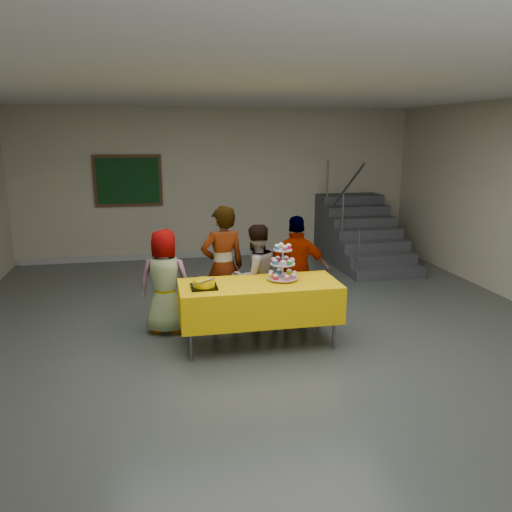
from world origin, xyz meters
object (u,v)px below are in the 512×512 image
(schoolchild_b, at_px, (223,267))
(noticeboard, at_px, (128,181))
(bake_table, at_px, (259,300))
(schoolchild_c, at_px, (256,277))
(schoolchild_a, at_px, (165,282))
(schoolchild_d, at_px, (297,272))
(staircase, at_px, (358,236))
(cupcake_stand, at_px, (283,266))
(bear_cake, at_px, (204,283))

(schoolchild_b, height_order, noticeboard, noticeboard)
(bake_table, distance_m, schoolchild_c, 0.59)
(schoolchild_a, bearing_deg, noticeboard, -68.34)
(schoolchild_c, distance_m, schoolchild_d, 0.54)
(schoolchild_a, bearing_deg, schoolchild_c, -169.17)
(bake_table, xyz_separation_m, schoolchild_d, (0.61, 0.52, 0.18))
(staircase, bearing_deg, cupcake_stand, -124.53)
(cupcake_stand, bearing_deg, schoolchild_a, 158.28)
(bear_cake, distance_m, schoolchild_d, 1.39)
(noticeboard, bearing_deg, cupcake_stand, -66.45)
(bake_table, relative_size, noticeboard, 1.45)
(schoolchild_d, xyz_separation_m, staircase, (2.21, 3.21, -0.25))
(schoolchild_d, relative_size, noticeboard, 1.13)
(bake_table, distance_m, cupcake_stand, 0.50)
(cupcake_stand, height_order, schoolchild_b, schoolchild_b)
(bear_cake, height_order, schoolchild_a, schoolchild_a)
(cupcake_stand, relative_size, schoolchild_c, 0.33)
(bake_table, distance_m, schoolchild_b, 0.81)
(bear_cake, bearing_deg, schoolchild_b, 66.82)
(schoolchild_a, distance_m, schoolchild_b, 0.76)
(bear_cake, xyz_separation_m, noticeboard, (-1.00, 4.62, 0.77))
(cupcake_stand, xyz_separation_m, schoolchild_a, (-1.38, 0.55, -0.27))
(bake_table, height_order, schoolchild_c, schoolchild_c)
(cupcake_stand, relative_size, schoolchild_d, 0.30)
(cupcake_stand, bearing_deg, bake_table, -165.79)
(bake_table, relative_size, schoolchild_c, 1.38)
(cupcake_stand, relative_size, noticeboard, 0.34)
(schoolchild_c, relative_size, staircase, 0.57)
(bear_cake, height_order, staircase, staircase)
(cupcake_stand, relative_size, bear_cake, 1.24)
(schoolchild_a, height_order, noticeboard, noticeboard)
(bear_cake, height_order, schoolchild_d, schoolchild_d)
(bear_cake, height_order, noticeboard, noticeboard)
(schoolchild_a, bearing_deg, cupcake_stand, 171.63)
(bear_cake, bearing_deg, cupcake_stand, 7.55)
(cupcake_stand, height_order, schoolchild_a, schoolchild_a)
(schoolchild_b, relative_size, schoolchild_c, 1.17)
(cupcake_stand, xyz_separation_m, staircase, (2.52, 3.66, -0.46))
(schoolchild_c, distance_m, staircase, 4.19)
(schoolchild_a, bearing_deg, bake_table, 163.31)
(schoolchild_c, height_order, noticeboard, noticeboard)
(cupcake_stand, height_order, schoolchild_d, schoolchild_d)
(schoolchild_d, bearing_deg, cupcake_stand, 66.19)
(bake_table, bearing_deg, schoolchild_a, 149.96)
(schoolchild_a, xyz_separation_m, schoolchild_b, (0.75, 0.07, 0.13))
(schoolchild_b, distance_m, schoolchild_d, 0.96)
(bake_table, bearing_deg, schoolchild_b, 115.87)
(bear_cake, distance_m, schoolchild_c, 0.97)
(bear_cake, relative_size, noticeboard, 0.28)
(bake_table, xyz_separation_m, schoolchild_b, (-0.34, 0.69, 0.24))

